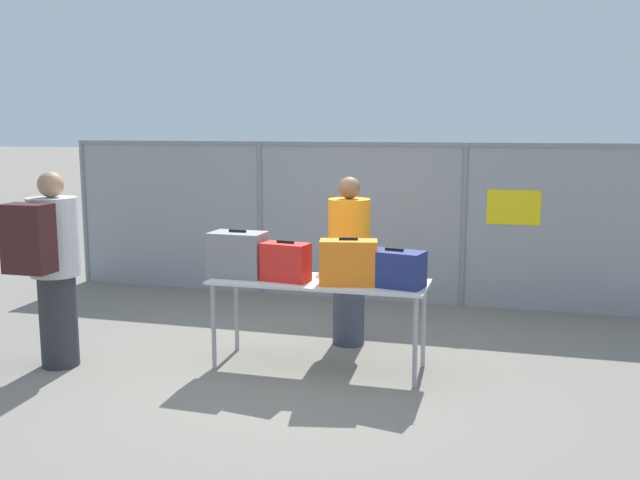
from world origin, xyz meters
TOP-DOWN VIEW (x-y plane):
  - ground_plane at (0.00, 0.00)m, footprint 120.00×120.00m
  - fence_section at (0.02, 2.73)m, footprint 7.70×0.07m
  - inspection_table at (0.22, 0.14)m, footprint 1.89×0.65m
  - suitcase_grey at (-0.52, 0.12)m, footprint 0.49×0.33m
  - suitcase_red at (-0.05, 0.06)m, footprint 0.44×0.27m
  - suitcase_orange at (0.51, 0.05)m, footprint 0.52×0.32m
  - suitcase_navy at (0.89, 0.09)m, footprint 0.54×0.36m
  - traveler_hooded at (-2.03, -0.48)m, footprint 0.43×0.67m
  - security_worker_near at (0.31, 0.90)m, footprint 0.41×0.41m
  - utility_trailer at (1.98, 4.25)m, footprint 3.89×2.06m

SIDE VIEW (x-z plane):
  - ground_plane at x=0.00m, z-range 0.00..0.00m
  - utility_trailer at x=1.98m, z-range 0.06..0.71m
  - inspection_table at x=0.22m, z-range 0.33..1.12m
  - security_worker_near at x=0.31m, z-range 0.03..1.67m
  - suitcase_navy at x=0.89m, z-range 0.78..1.11m
  - traveler_hooded at x=-2.03m, z-range 0.09..1.82m
  - suitcase_red at x=-0.05m, z-range 0.78..1.14m
  - suitcase_orange at x=0.51m, z-range 0.78..1.19m
  - suitcase_grey at x=-0.52m, z-range 0.78..1.20m
  - fence_section at x=0.02m, z-range 0.05..1.99m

